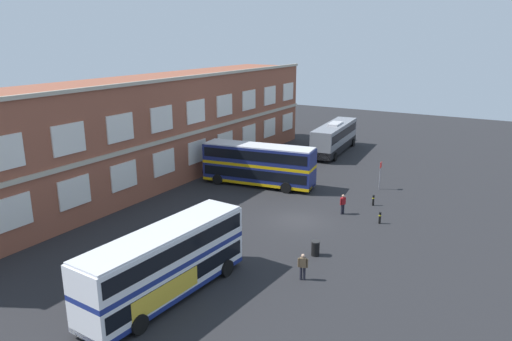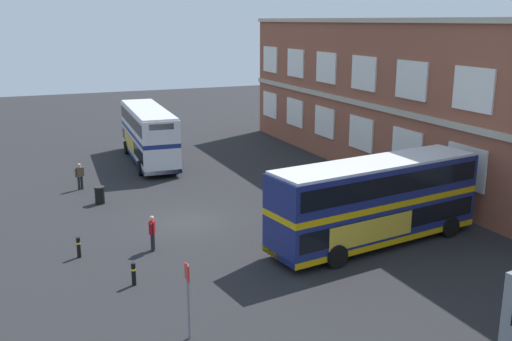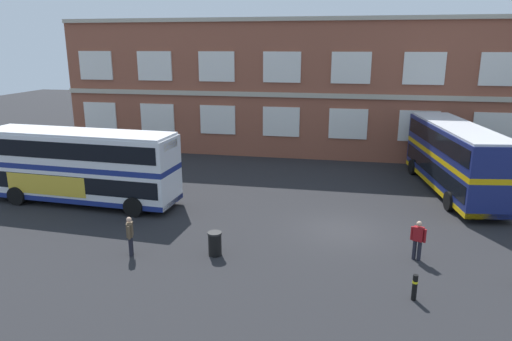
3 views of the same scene
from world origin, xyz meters
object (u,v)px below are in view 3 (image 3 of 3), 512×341
at_px(waiting_passenger, 418,239).
at_px(station_litter_bin, 215,244).
at_px(double_decker_near, 80,166).
at_px(second_passenger, 130,234).
at_px(double_decker_middle, 455,157).
at_px(safety_bollard_east, 415,287).

bearing_deg(waiting_passenger, station_litter_bin, -171.72).
xyz_separation_m(double_decker_near, second_passenger, (5.70, -5.73, -1.22)).
relative_size(double_decker_middle, waiting_passenger, 6.62).
xyz_separation_m(double_decker_near, double_decker_middle, (20.73, 6.14, 0.00)).
bearing_deg(double_decker_near, waiting_passenger, -12.38).
height_order(double_decker_middle, safety_bollard_east, double_decker_middle).
bearing_deg(safety_bollard_east, second_passenger, 173.02).
height_order(double_decker_near, waiting_passenger, double_decker_near).
relative_size(station_litter_bin, safety_bollard_east, 1.08).
distance_m(second_passenger, station_litter_bin, 3.57).
height_order(waiting_passenger, safety_bollard_east, waiting_passenger).
xyz_separation_m(double_decker_middle, waiting_passenger, (-3.27, -9.98, -1.22)).
xyz_separation_m(second_passenger, safety_bollard_east, (11.26, -1.38, -0.44)).
relative_size(double_decker_near, waiting_passenger, 6.55).
bearing_deg(safety_bollard_east, waiting_passenger, 81.42).
distance_m(double_decker_near, double_decker_middle, 21.62).
height_order(double_decker_middle, station_litter_bin, double_decker_middle).
xyz_separation_m(double_decker_middle, second_passenger, (-15.03, -11.87, -1.22)).
bearing_deg(waiting_passenger, safety_bollard_east, -98.58).
relative_size(double_decker_near, safety_bollard_east, 11.71).
relative_size(waiting_passenger, station_litter_bin, 1.65).
height_order(double_decker_middle, second_passenger, double_decker_middle).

